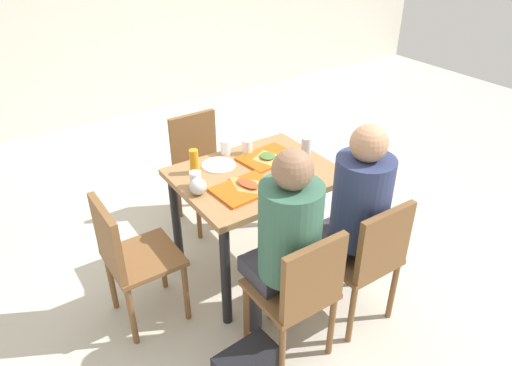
# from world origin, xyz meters

# --- Properties ---
(ground_plane) EXTENTS (10.00, 10.00, 0.02)m
(ground_plane) POSITION_xyz_m (0.00, 0.00, -0.01)
(ground_plane) COLOR beige
(main_table) EXTENTS (0.98, 0.77, 0.76)m
(main_table) POSITION_xyz_m (0.00, 0.00, 0.64)
(main_table) COLOR #9E7247
(main_table) RESTS_ON ground_plane
(chair_near_left) EXTENTS (0.40, 0.40, 0.86)m
(chair_near_left) POSITION_xyz_m (-0.25, -0.77, 0.50)
(chair_near_left) COLOR brown
(chair_near_left) RESTS_ON ground_plane
(chair_near_right) EXTENTS (0.40, 0.40, 0.86)m
(chair_near_right) POSITION_xyz_m (0.25, -0.77, 0.50)
(chair_near_right) COLOR brown
(chair_near_right) RESTS_ON ground_plane
(chair_far_side) EXTENTS (0.40, 0.40, 0.86)m
(chair_far_side) POSITION_xyz_m (0.00, 0.77, 0.50)
(chair_far_side) COLOR brown
(chair_far_side) RESTS_ON ground_plane
(chair_left_end) EXTENTS (0.40, 0.40, 0.86)m
(chair_left_end) POSITION_xyz_m (-0.88, 0.00, 0.50)
(chair_left_end) COLOR brown
(chair_left_end) RESTS_ON ground_plane
(person_in_red) EXTENTS (0.32, 0.42, 1.27)m
(person_in_red) POSITION_xyz_m (-0.25, -0.63, 0.75)
(person_in_red) COLOR #383842
(person_in_red) RESTS_ON ground_plane
(person_in_brown_jacket) EXTENTS (0.32, 0.42, 1.27)m
(person_in_brown_jacket) POSITION_xyz_m (0.25, -0.63, 0.75)
(person_in_brown_jacket) COLOR #383842
(person_in_brown_jacket) RESTS_ON ground_plane
(tray_red_near) EXTENTS (0.38, 0.28, 0.02)m
(tray_red_near) POSITION_xyz_m (-0.17, -0.14, 0.77)
(tray_red_near) COLOR #D85914
(tray_red_near) RESTS_ON main_table
(tray_red_far) EXTENTS (0.39, 0.30, 0.02)m
(tray_red_far) POSITION_xyz_m (0.17, 0.12, 0.77)
(tray_red_far) COLOR #D85914
(tray_red_far) RESTS_ON main_table
(paper_plate_center) EXTENTS (0.22, 0.22, 0.01)m
(paper_plate_center) POSITION_xyz_m (-0.15, 0.21, 0.76)
(paper_plate_center) COLOR white
(paper_plate_center) RESTS_ON main_table
(paper_plate_near_edge) EXTENTS (0.22, 0.22, 0.01)m
(paper_plate_near_edge) POSITION_xyz_m (0.15, -0.21, 0.76)
(paper_plate_near_edge) COLOR white
(paper_plate_near_edge) RESTS_ON main_table
(pizza_slice_a) EXTENTS (0.17, 0.25, 0.02)m
(pizza_slice_a) POSITION_xyz_m (-0.14, -0.13, 0.79)
(pizza_slice_a) COLOR #C68C47
(pizza_slice_a) RESTS_ON tray_red_near
(pizza_slice_b) EXTENTS (0.20, 0.21, 0.02)m
(pizza_slice_b) POSITION_xyz_m (0.16, 0.10, 0.79)
(pizza_slice_b) COLOR tan
(pizza_slice_b) RESTS_ON tray_red_far
(plastic_cup_a) EXTENTS (0.07, 0.07, 0.10)m
(plastic_cup_a) POSITION_xyz_m (-0.02, 0.33, 0.81)
(plastic_cup_a) COLOR white
(plastic_cup_a) RESTS_ON main_table
(plastic_cup_b) EXTENTS (0.07, 0.07, 0.10)m
(plastic_cup_b) POSITION_xyz_m (0.02, -0.33, 0.81)
(plastic_cup_b) COLOR white
(plastic_cup_b) RESTS_ON main_table
(plastic_cup_c) EXTENTS (0.07, 0.07, 0.10)m
(plastic_cup_c) POSITION_xyz_m (-0.39, 0.06, 0.81)
(plastic_cup_c) COLOR white
(plastic_cup_c) RESTS_ON main_table
(plastic_cup_d) EXTENTS (0.07, 0.07, 0.10)m
(plastic_cup_d) POSITION_xyz_m (0.10, 0.25, 0.81)
(plastic_cup_d) COLOR white
(plastic_cup_d) RESTS_ON main_table
(soda_can) EXTENTS (0.07, 0.07, 0.12)m
(soda_can) POSITION_xyz_m (0.42, 0.02, 0.82)
(soda_can) COLOR #B7BCC6
(soda_can) RESTS_ON main_table
(condiment_bottle) EXTENTS (0.06, 0.06, 0.16)m
(condiment_bottle) POSITION_xyz_m (-0.32, 0.21, 0.84)
(condiment_bottle) COLOR orange
(condiment_bottle) RESTS_ON main_table
(foil_bundle) EXTENTS (0.10, 0.10, 0.10)m
(foil_bundle) POSITION_xyz_m (-0.42, -0.02, 0.81)
(foil_bundle) COLOR silver
(foil_bundle) RESTS_ON main_table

